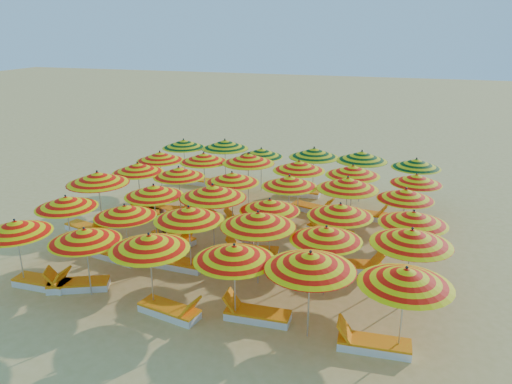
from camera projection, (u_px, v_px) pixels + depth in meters
The scene contains 59 objects.
ground at pixel (252, 238), 17.93m from camera, with size 120.00×120.00×0.00m, color #DCB261.
umbrella_0 at pixel (15, 227), 14.10m from camera, with size 2.31×2.31×2.12m.
umbrella_1 at pixel (85, 235), 13.61m from camera, with size 2.59×2.59×2.09m.
umbrella_2 at pixel (149, 242), 12.89m from camera, with size 2.25×2.25×2.23m.
umbrella_3 at pixel (234, 253), 12.36m from camera, with size 2.25×2.25×2.19m.
umbrella_4 at pixel (310, 261), 11.66m from camera, with size 2.56×2.56×2.33m.
umbrella_5 at pixel (406, 277), 11.06m from camera, with size 2.27×2.27×2.26m.
umbrella_6 at pixel (66, 202), 16.08m from camera, with size 2.53×2.53×2.12m.
umbrella_7 at pixel (125, 211), 15.47m from camera, with size 2.23×2.23×2.06m.
umbrella_8 at pixel (189, 214), 14.82m from camera, with size 2.32×2.32×2.23m.
umbrella_9 at pixel (258, 219), 14.18m from camera, with size 2.61×2.61×2.32m.
umbrella_10 at pixel (326, 234), 13.61m from camera, with size 2.56×2.56×2.14m.
umbrella_11 at pixel (412, 237), 13.06m from camera, with size 2.53×2.53×2.30m.
umbrella_12 at pixel (97, 178), 17.87m from camera, with size 2.96×2.96×2.37m.
umbrella_13 at pixel (154, 191), 17.07m from camera, with size 2.40×2.40×2.16m.
umbrella_14 at pixel (213, 191), 16.40m from camera, with size 2.86×2.86×2.37m.
umbrella_15 at pixel (270, 205), 15.91m from camera, with size 2.56×2.56×2.08m.
umbrella_16 at pixel (340, 210), 15.29m from camera, with size 2.57×2.57×2.16m.
umbrella_17 at pixel (413, 218), 14.68m from camera, with size 2.10×2.10×2.16m.
umbrella_18 at pixel (138, 168), 19.79m from camera, with size 2.28×2.28×2.16m.
umbrella_19 at pixel (179, 172), 19.32m from camera, with size 2.04×2.04×2.12m.
umbrella_20 at pixel (232, 178), 18.54m from camera, with size 2.44×2.44×2.15m.
umbrella_21 at pixel (289, 181), 18.05m from camera, with size 2.67×2.67×2.17m.
umbrella_22 at pixel (348, 183), 17.39m from camera, with size 2.56×2.56×2.32m.
umbrella_23 at pixel (406, 194), 16.99m from camera, with size 2.39×2.39×2.05m.
umbrella_24 at pixel (160, 156), 21.47m from camera, with size 2.07×2.07×2.16m.
umbrella_25 at pixel (204, 158), 21.19m from camera, with size 2.67×2.67×2.19m.
umbrella_26 at pixel (248, 158), 20.62m from camera, with size 2.70×2.70×2.32m.
umbrella_27 at pixel (299, 166), 19.84m from camera, with size 2.73×2.73×2.23m.
umbrella_28 at pixel (353, 170), 19.17m from camera, with size 2.30×2.30×2.24m.
umbrella_29 at pixel (416, 179), 18.69m from camera, with size 2.55×2.55×2.04m.
umbrella_30 at pixel (184, 144), 23.69m from camera, with size 2.20×2.20×2.18m.
umbrella_31 at pixel (225, 144), 23.03m from camera, with size 2.48×2.48×2.32m.
umbrella_32 at pixel (261, 152), 22.44m from camera, with size 2.54×2.54×2.07m.
umbrella_33 at pixel (314, 153), 21.54m from camera, with size 2.51×2.51×2.31m.
umbrella_34 at pixel (362, 156), 20.97m from camera, with size 2.65×2.65×2.32m.
umbrella_35 at pixel (416, 163), 20.47m from camera, with size 2.27×2.27×2.14m.
lounger_0 at pixel (44, 282), 14.57m from camera, with size 1.74×0.59×0.69m.
lounger_1 at pixel (77, 284), 14.46m from camera, with size 1.82×1.24×0.69m.
lounger_2 at pixel (171, 310), 13.14m from camera, with size 1.81×0.92×0.69m.
lounger_3 at pixel (256, 314), 12.97m from camera, with size 1.75×0.64×0.69m.
lounger_4 at pixel (372, 344), 11.77m from camera, with size 1.76×0.67×0.69m.
lounger_5 at pixel (118, 255), 16.27m from camera, with size 1.81×0.90×0.69m.
lounger_6 at pixel (176, 263), 15.75m from camera, with size 1.76×0.68×0.69m.
lounger_7 at pixel (87, 228), 18.40m from camera, with size 1.82×1.00×0.69m.
lounger_8 at pixel (174, 238), 17.62m from camera, with size 1.83×1.15×0.69m.
lounger_9 at pixel (251, 251), 16.55m from camera, with size 1.81×0.87×0.69m.
lounger_10 at pixel (356, 266), 15.55m from camera, with size 1.82×0.93×0.69m.
lounger_11 at pixel (149, 212), 20.01m from camera, with size 1.80×0.82×0.69m.
lounger_12 at pixel (172, 210), 20.18m from camera, with size 1.78×0.73×0.69m.
lounger_13 at pixel (246, 221), 19.07m from camera, with size 1.81×0.92×0.69m.
lounger_14 at pixel (329, 230), 18.26m from camera, with size 1.82×1.24×0.69m.
lounger_15 at pixel (416, 241), 17.37m from camera, with size 1.83×1.11×0.69m.
lounger_16 at pixel (313, 208), 20.42m from camera, with size 1.83×1.09×0.69m.
lounger_17 at pixel (366, 215), 19.74m from camera, with size 1.78×0.73×0.69m.
lounger_18 at pixel (194, 180), 24.07m from camera, with size 1.78×0.74×0.69m.
lounger_19 at pixel (300, 192), 22.37m from camera, with size 1.74×0.60×0.69m.
beachgoer_a at pixel (246, 245), 15.56m from camera, with size 0.56×0.37×1.53m, color tan.
beachgoer_b at pixel (164, 226), 17.38m from camera, with size 0.61×0.48×1.26m, color tan.
Camera 1 is at (5.07, -15.65, 7.32)m, focal length 35.00 mm.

